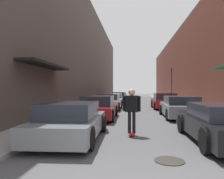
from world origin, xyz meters
The scene contains 17 objects.
ground centered at (0.00, 20.44, 0.00)m, with size 112.40×112.40×0.00m, color #515154.
curb_strip_left centered at (-4.28, 25.55, 0.06)m, with size 1.80×51.09×0.12m.
curb_strip_right centered at (4.28, 25.55, 0.06)m, with size 1.80×51.09×0.12m.
building_row_left centered at (-7.18, 25.54, 5.89)m, with size 4.90×51.09×11.78m.
building_row_right centered at (7.18, 25.54, 4.54)m, with size 4.90×51.09×9.08m.
parked_car_left_0 centered at (-2.43, 5.23, 0.60)m, with size 2.01×4.32×1.24m.
parked_car_left_1 centered at (-2.30, 10.37, 0.62)m, with size 1.95×4.31×1.30m.
parked_car_left_2 centered at (-2.32, 16.02, 0.63)m, with size 1.96×4.72×1.31m.
parked_car_left_3 centered at (-2.45, 21.84, 0.61)m, with size 2.02×4.73×1.24m.
parked_car_left_4 centered at (-2.32, 27.79, 0.62)m, with size 1.96×4.29×1.28m.
parked_car_left_5 centered at (-2.26, 32.89, 0.57)m, with size 1.90×4.75×1.17m.
parked_car_right_0 centered at (2.41, 5.28, 0.60)m, with size 2.01×4.55×1.22m.
parked_car_right_1 centered at (2.43, 11.34, 0.62)m, with size 2.07×4.57×1.27m.
parked_car_right_2 centered at (2.33, 17.14, 0.65)m, with size 2.04×4.08×1.35m.
skateboarder centered at (-0.40, 6.10, 1.04)m, with size 0.65×0.78×1.69m.
manhole_cover centered at (0.49, 3.31, 0.01)m, with size 0.70×0.70×0.02m.
traffic_light centered at (4.04, 23.59, 2.53)m, with size 0.16×0.22×3.96m.
Camera 1 is at (-0.36, -1.86, 1.68)m, focal length 35.00 mm.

